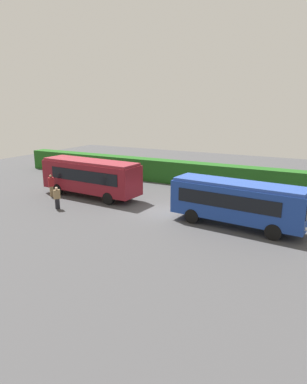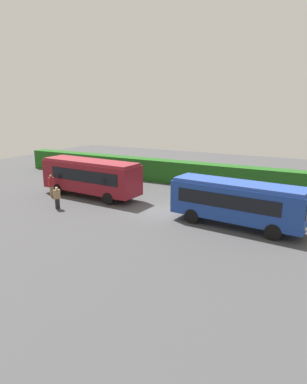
{
  "view_description": "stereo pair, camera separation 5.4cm",
  "coord_description": "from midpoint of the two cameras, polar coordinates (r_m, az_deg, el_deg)",
  "views": [
    {
      "loc": [
        11.14,
        -22.24,
        7.83
      ],
      "look_at": [
        -0.75,
        -0.04,
        1.37
      ],
      "focal_mm": 32.22,
      "sensor_mm": 36.0,
      "label": 1
    },
    {
      "loc": [
        11.19,
        -22.22,
        7.83
      ],
      "look_at": [
        -0.75,
        -0.04,
        1.37
      ],
      "focal_mm": 32.22,
      "sensor_mm": 36.0,
      "label": 2
    }
  ],
  "objects": [
    {
      "name": "ground_plane",
      "position": [
        26.08,
        1.43,
        -3.09
      ],
      "size": [
        64.0,
        64.0,
        0.0
      ],
      "primitive_type": "plane",
      "color": "#424244"
    },
    {
      "name": "bus_maroon",
      "position": [
        30.07,
        -10.45,
        2.64
      ],
      "size": [
        9.43,
        3.08,
        3.19
      ],
      "rotation": [
        0.0,
        0.0,
        3.07
      ],
      "color": "maroon",
      "rests_on": "ground_plane"
    },
    {
      "name": "bus_blue",
      "position": [
        22.92,
        13.62,
        -1.47
      ],
      "size": [
        8.93,
        3.11,
        2.98
      ],
      "rotation": [
        0.0,
        0.0,
        -0.09
      ],
      "color": "navy",
      "rests_on": "ground_plane"
    },
    {
      "name": "person_left",
      "position": [
        31.06,
        -16.62,
        1.12
      ],
      "size": [
        0.48,
        0.52,
        1.93
      ],
      "rotation": [
        0.0,
        0.0,
        2.52
      ],
      "color": "olive",
      "rests_on": "ground_plane"
    },
    {
      "name": "person_center",
      "position": [
        27.27,
        -15.74,
        -0.88
      ],
      "size": [
        0.47,
        0.54,
        1.73
      ],
      "rotation": [
        0.0,
        0.0,
        2.58
      ],
      "color": "black",
      "rests_on": "ground_plane"
    },
    {
      "name": "person_right",
      "position": [
        26.29,
        8.82,
        -0.99
      ],
      "size": [
        0.46,
        0.54,
        1.79
      ],
      "rotation": [
        0.0,
        0.0,
        5.77
      ],
      "color": "olive",
      "rests_on": "ground_plane"
    },
    {
      "name": "hedge_row",
      "position": [
        33.87,
        8.36,
        2.81
      ],
      "size": [
        44.0,
        1.65,
        2.25
      ],
      "primitive_type": "cube",
      "color": "#1F561A",
      "rests_on": "ground_plane"
    },
    {
      "name": "traffic_cone",
      "position": [
        31.25,
        7.31,
        0.32
      ],
      "size": [
        0.36,
        0.36,
        0.6
      ],
      "primitive_type": "cone",
      "color": "orange",
      "rests_on": "ground_plane"
    }
  ]
}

